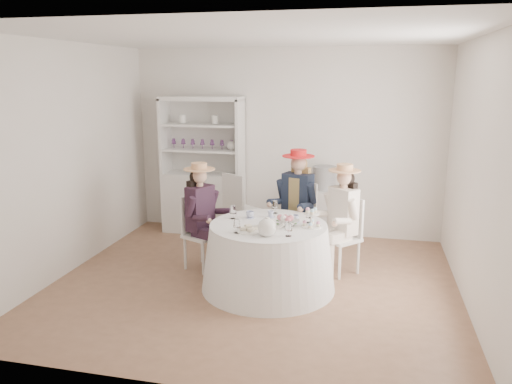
# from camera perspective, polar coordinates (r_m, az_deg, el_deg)

# --- Properties ---
(ground) EXTENTS (4.50, 4.50, 0.00)m
(ground) POSITION_cam_1_polar(r_m,az_deg,el_deg) (5.77, -0.23, -10.42)
(ground) COLOR brown
(ground) RESTS_ON ground
(ceiling) EXTENTS (4.50, 4.50, 0.00)m
(ceiling) POSITION_cam_1_polar(r_m,az_deg,el_deg) (5.30, -0.26, 17.38)
(ceiling) COLOR white
(ceiling) RESTS_ON wall_back
(wall_back) EXTENTS (4.50, 0.00, 4.50)m
(wall_back) POSITION_cam_1_polar(r_m,az_deg,el_deg) (7.31, 3.38, 5.62)
(wall_back) COLOR silver
(wall_back) RESTS_ON ground
(wall_front) EXTENTS (4.50, 0.00, 4.50)m
(wall_front) POSITION_cam_1_polar(r_m,az_deg,el_deg) (3.51, -7.77, -2.89)
(wall_front) COLOR silver
(wall_front) RESTS_ON ground
(wall_left) EXTENTS (0.00, 4.50, 4.50)m
(wall_left) POSITION_cam_1_polar(r_m,az_deg,el_deg) (6.28, -20.69, 3.52)
(wall_left) COLOR silver
(wall_left) RESTS_ON ground
(wall_right) EXTENTS (0.00, 4.50, 4.50)m
(wall_right) POSITION_cam_1_polar(r_m,az_deg,el_deg) (5.34, 23.99, 1.65)
(wall_right) COLOR silver
(wall_right) RESTS_ON ground
(tea_table) EXTENTS (1.48, 1.48, 0.74)m
(tea_table) POSITION_cam_1_polar(r_m,az_deg,el_deg) (5.55, 1.41, -7.36)
(tea_table) COLOR white
(tea_table) RESTS_ON ground
(hutch) EXTENTS (1.28, 0.69, 2.02)m
(hutch) POSITION_cam_1_polar(r_m,az_deg,el_deg) (7.49, -5.97, 0.84)
(hutch) COLOR silver
(hutch) RESTS_ON ground
(side_table) EXTENTS (0.58, 0.58, 0.75)m
(side_table) POSITION_cam_1_polar(r_m,az_deg,el_deg) (7.17, 7.65, -2.60)
(side_table) COLOR silver
(side_table) RESTS_ON ground
(hatbox) EXTENTS (0.34, 0.34, 0.33)m
(hatbox) POSITION_cam_1_polar(r_m,az_deg,el_deg) (7.04, 7.79, 1.61)
(hatbox) COLOR black
(hatbox) RESTS_ON side_table
(guest_left) EXTENTS (0.55, 0.50, 1.31)m
(guest_left) POSITION_cam_1_polar(r_m,az_deg,el_deg) (6.00, -6.22, -2.08)
(guest_left) COLOR silver
(guest_left) RESTS_ON ground
(guest_mid) EXTENTS (0.54, 0.58, 1.42)m
(guest_mid) POSITION_cam_1_polar(r_m,az_deg,el_deg) (6.29, 4.69, -0.73)
(guest_mid) COLOR silver
(guest_mid) RESTS_ON ground
(guest_right) EXTENTS (0.56, 0.56, 1.32)m
(guest_right) POSITION_cam_1_polar(r_m,az_deg,el_deg) (5.92, 9.76, -2.36)
(guest_right) COLOR silver
(guest_right) RESTS_ON ground
(spare_chair) EXTENTS (0.58, 0.58, 1.02)m
(spare_chair) POSITION_cam_1_polar(r_m,az_deg,el_deg) (6.88, -1.94, -1.68)
(spare_chair) COLOR silver
(spare_chair) RESTS_ON ground
(teacup_a) EXTENTS (0.12, 0.12, 0.07)m
(teacup_a) POSITION_cam_1_polar(r_m,az_deg,el_deg) (5.65, -0.68, -2.66)
(teacup_a) COLOR white
(teacup_a) RESTS_ON tea_table
(teacup_b) EXTENTS (0.09, 0.09, 0.07)m
(teacup_b) POSITION_cam_1_polar(r_m,az_deg,el_deg) (5.68, 1.70, -2.60)
(teacup_b) COLOR white
(teacup_b) RESTS_ON tea_table
(teacup_c) EXTENTS (0.10, 0.10, 0.07)m
(teacup_c) POSITION_cam_1_polar(r_m,az_deg,el_deg) (5.50, 4.46, -3.11)
(teacup_c) COLOR white
(teacup_c) RESTS_ON tea_table
(flower_bowl) EXTENTS (0.27, 0.27, 0.05)m
(flower_bowl) POSITION_cam_1_polar(r_m,az_deg,el_deg) (5.39, 3.79, -3.58)
(flower_bowl) COLOR white
(flower_bowl) RESTS_ON tea_table
(flower_arrangement) EXTENTS (0.17, 0.17, 0.06)m
(flower_arrangement) POSITION_cam_1_polar(r_m,az_deg,el_deg) (5.32, 3.35, -3.16)
(flower_arrangement) COLOR #CE6775
(flower_arrangement) RESTS_ON tea_table
(table_teapot) EXTENTS (0.27, 0.19, 0.20)m
(table_teapot) POSITION_cam_1_polar(r_m,az_deg,el_deg) (5.03, 1.32, -4.07)
(table_teapot) COLOR white
(table_teapot) RESTS_ON tea_table
(sandwich_plate) EXTENTS (0.27, 0.27, 0.06)m
(sandwich_plate) POSITION_cam_1_polar(r_m,az_deg,el_deg) (5.19, -0.81, -4.35)
(sandwich_plate) COLOR white
(sandwich_plate) RESTS_ON tea_table
(cupcake_stand) EXTENTS (0.22, 0.22, 0.20)m
(cupcake_stand) POSITION_cam_1_polar(r_m,az_deg,el_deg) (5.34, 6.35, -3.22)
(cupcake_stand) COLOR white
(cupcake_stand) RESTS_ON tea_table
(stemware_set) EXTENTS (0.94, 0.90, 0.15)m
(stemware_set) POSITION_cam_1_polar(r_m,az_deg,el_deg) (5.41, 1.44, -2.95)
(stemware_set) COLOR white
(stemware_set) RESTS_ON tea_table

